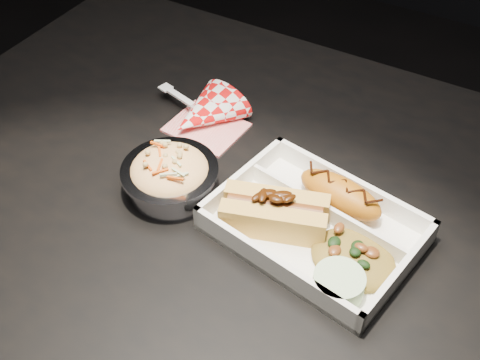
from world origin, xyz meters
name	(u,v)px	position (x,y,z in m)	size (l,w,h in m)	color
dining_table	(275,253)	(0.00, 0.00, 0.66)	(1.20, 0.80, 0.75)	black
food_tray	(315,228)	(0.06, -0.01, 0.76)	(0.28, 0.22, 0.04)	white
fried_pastry	(340,194)	(0.07, 0.04, 0.78)	(0.12, 0.05, 0.04)	#B76712
hotdog	(275,211)	(0.01, -0.03, 0.78)	(0.15, 0.10, 0.06)	gold
fried_rice_mound	(354,253)	(0.12, -0.04, 0.77)	(0.11, 0.09, 0.03)	olive
cupcake_liner	(338,285)	(0.12, -0.09, 0.77)	(0.06, 0.06, 0.03)	#BADAA5
foil_coleslaw_cup	(170,175)	(-0.14, -0.04, 0.78)	(0.13, 0.13, 0.07)	silver
napkin_fork	(204,114)	(-0.18, 0.11, 0.77)	(0.17, 0.13, 0.10)	red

